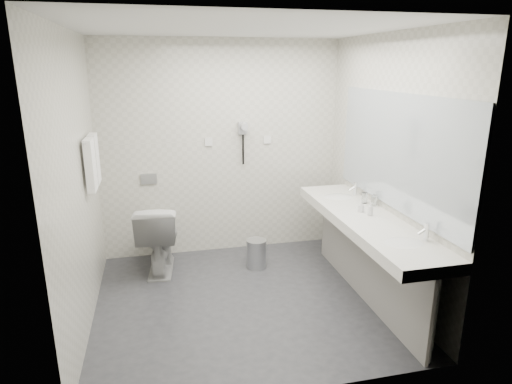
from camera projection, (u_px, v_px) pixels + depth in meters
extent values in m
plane|color=#2C2C31|center=(244.00, 300.00, 4.29)|extent=(2.80, 2.80, 0.00)
plane|color=silver|center=(242.00, 28.00, 3.59)|extent=(2.80, 2.80, 0.00)
plane|color=beige|center=(221.00, 150.00, 5.15)|extent=(2.80, 0.00, 2.80)
plane|color=beige|center=(285.00, 226.00, 2.72)|extent=(2.80, 0.00, 2.80)
plane|color=beige|center=(78.00, 186.00, 3.63)|extent=(0.00, 2.60, 2.60)
plane|color=beige|center=(386.00, 168.00, 4.24)|extent=(0.00, 2.60, 2.60)
cube|color=silver|center=(366.00, 221.00, 4.12)|extent=(0.55, 2.20, 0.10)
cube|color=gray|center=(365.00, 262.00, 4.24)|extent=(0.03, 2.15, 0.75)
cylinder|color=silver|center=(433.00, 321.00, 3.28)|extent=(0.06, 0.06, 0.75)
cylinder|color=silver|center=(327.00, 225.00, 5.22)|extent=(0.06, 0.06, 0.75)
cube|color=#B2BCC6|center=(397.00, 152.00, 3.99)|extent=(0.02, 2.20, 1.05)
ellipsoid|color=silver|center=(403.00, 244.00, 3.50)|extent=(0.40, 0.31, 0.05)
ellipsoid|color=silver|center=(338.00, 198.00, 4.72)|extent=(0.40, 0.31, 0.05)
cylinder|color=silver|center=(426.00, 232.00, 3.52)|extent=(0.04, 0.04, 0.15)
cylinder|color=silver|center=(356.00, 189.00, 4.73)|extent=(0.04, 0.04, 0.15)
imported|color=beige|center=(361.00, 207.00, 4.21)|extent=(0.07, 0.07, 0.10)
imported|color=beige|center=(371.00, 209.00, 4.11)|extent=(0.07, 0.07, 0.13)
cylinder|color=silver|center=(374.00, 200.00, 4.40)|extent=(0.08, 0.08, 0.11)
cylinder|color=silver|center=(365.00, 198.00, 4.48)|extent=(0.08, 0.08, 0.11)
imported|color=silver|center=(159.00, 237.00, 4.84)|extent=(0.52, 0.81, 0.78)
cube|color=#B2B5BA|center=(149.00, 179.00, 5.04)|extent=(0.18, 0.02, 0.12)
cylinder|color=#B2B5BA|center=(256.00, 254.00, 4.95)|extent=(0.28, 0.28, 0.31)
cylinder|color=#B2B5BA|center=(256.00, 241.00, 4.91)|extent=(0.22, 0.22, 0.02)
cylinder|color=silver|center=(89.00, 139.00, 4.08)|extent=(0.02, 0.62, 0.02)
cube|color=white|center=(90.00, 165.00, 4.01)|extent=(0.07, 0.24, 0.48)
cube|color=white|center=(94.00, 159.00, 4.27)|extent=(0.07, 0.24, 0.48)
cube|color=#999A9F|center=(243.00, 128.00, 5.11)|extent=(0.10, 0.04, 0.14)
cylinder|color=#999A9F|center=(244.00, 126.00, 5.03)|extent=(0.08, 0.14, 0.08)
cylinder|color=black|center=(243.00, 150.00, 5.16)|extent=(0.02, 0.02, 0.35)
cube|color=silver|center=(209.00, 142.00, 5.08)|extent=(0.09, 0.02, 0.09)
cube|color=silver|center=(267.00, 140.00, 5.23)|extent=(0.09, 0.02, 0.09)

